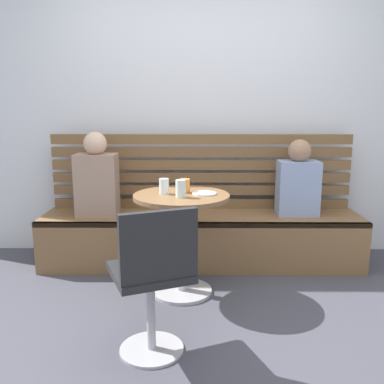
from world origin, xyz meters
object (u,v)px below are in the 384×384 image
Objects in this scene: booth_bench at (201,239)px; cafe_table at (182,225)px; white_chair at (153,277)px; cup_water_clear at (164,186)px; person_child_left at (298,182)px; plate_small at (204,193)px; cup_tumbler_orange at (185,186)px; cup_glass_tall at (181,189)px; person_adult at (97,179)px.

booth_bench is 0.66m from cafe_table.
white_chair is (-0.12, -0.81, -0.05)m from cafe_table.
booth_bench is at bearing 64.11° from cup_water_clear.
person_child_left is 5.81× the size of cup_water_clear.
booth_bench is at bearing 91.27° from plate_small.
white_chair reaches higher than booth_bench.
person_child_left is 1.09m from cup_tumbler_orange.
booth_bench is at bearing 75.47° from cafe_table.
cup_tumbler_orange is (0.02, 0.15, -0.01)m from cup_glass_tall.
cup_tumbler_orange is (-0.94, -0.55, 0.07)m from person_child_left.
cup_water_clear is at bearing 138.12° from cup_glass_tall.
person_adult is at bearing 148.41° from plate_small.
booth_bench is at bearing 78.96° from white_chair.
cafe_table is at bearing -178.81° from plate_small.
person_child_left reaches higher than white_chair.
person_adult is 1.69m from person_child_left.
cup_glass_tall is 0.20m from plate_small.
white_chair reaches higher than cup_tumbler_orange.
cup_glass_tall reaches higher than plate_small.
cup_water_clear is at bearing 90.11° from white_chair.
cup_water_clear is at bearing 177.94° from plate_small.
cafe_table is 0.30m from cup_glass_tall.
cafe_table is 4.35× the size of plate_small.
person_child_left reaches higher than booth_bench.
plate_small is (0.28, -0.01, -0.05)m from cup_water_clear.
plate_small is at bearing -2.06° from cup_water_clear.
plate_small is (0.16, 0.10, -0.05)m from cup_glass_tall.
person_adult is 4.14× the size of plate_small.
white_chair is at bearing -98.53° from cafe_table.
cup_glass_tall is at bearing -41.88° from cup_water_clear.
cafe_table is at bearing -111.13° from cup_tumbler_orange.
cup_tumbler_orange is at bearing -103.74° from booth_bench.
person_adult is 1.04m from plate_small.
white_chair is at bearing -101.04° from booth_bench.
cafe_table is 7.40× the size of cup_tumbler_orange.
cafe_table is 0.82m from white_chair.
booth_bench is 22.50× the size of cup_glass_tall.
cup_water_clear is (-0.27, -0.56, 0.57)m from booth_bench.
booth_bench is 0.85m from cup_water_clear.
person_child_left is 5.32× the size of cup_glass_tall.
cafe_table is 1.16× the size of person_child_left.
cup_water_clear is at bearing -151.37° from person_child_left.
cafe_table is at bearing 89.12° from cup_glass_tall.
cup_glass_tall reaches higher than booth_bench.
white_chair reaches higher than cafe_table.
cafe_table is at bearing -37.10° from person_adult.
person_adult is at bearing -178.37° from booth_bench.
person_child_left is 1.01m from plate_small.
person_adult reaches higher than cup_tumbler_orange.
white_chair is 1.51m from person_adult.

